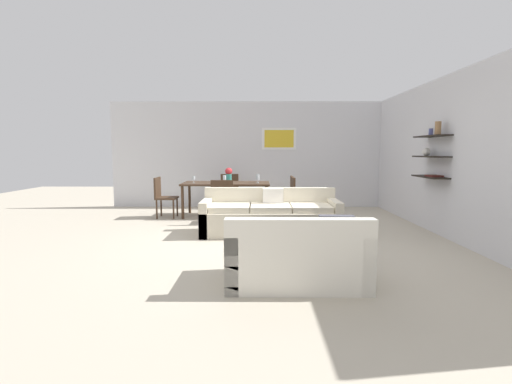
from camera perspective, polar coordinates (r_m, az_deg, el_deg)
name	(u,v)px	position (r m, az deg, el deg)	size (l,w,h in m)	color
ground_plane	(265,238)	(6.26, 1.43, -7.05)	(18.00, 18.00, 0.00)	#BCB29E
back_wall_unit	(275,155)	(9.62, 2.87, 5.75)	(8.40, 0.09, 2.70)	silver
right_wall_shelf_unit	(434,156)	(7.38, 25.67, 4.96)	(0.34, 8.20, 2.70)	silver
sofa_beige	(270,217)	(6.53, 2.20, -3.87)	(2.37, 0.90, 0.78)	beige
loveseat_white	(297,257)	(4.13, 6.28, -9.89)	(1.50, 0.90, 0.78)	silver
coffee_table	(299,240)	(5.32, 6.66, -7.38)	(1.21, 0.94, 0.38)	black
decorative_bowl	(306,224)	(5.27, 7.66, -4.93)	(0.35, 0.35, 0.08)	#99844C
candle_jar	(319,225)	(5.25, 9.64, -5.05)	(0.08, 0.08, 0.08)	silver
apple_on_coffee_table	(280,224)	(5.27, 3.78, -4.96)	(0.07, 0.07, 0.07)	red
dining_table	(226,186)	(8.27, -4.60, 0.99)	(1.92, 0.92, 0.75)	#422D1E
dining_chair_foot	(223,198)	(7.43, -5.17, -0.99)	(0.44, 0.44, 0.88)	#422D1E
dining_chair_right_far	(287,193)	(8.49, 4.75, -0.08)	(0.44, 0.44, 0.88)	#422D1E
dining_chair_head	(229,190)	(9.15, -4.12, 0.38)	(0.44, 0.44, 0.88)	#422D1E
dining_chair_left_near	(163,195)	(8.31, -14.13, -0.38)	(0.44, 0.44, 0.88)	#422D1E
dining_chair_right_near	(288,195)	(8.08, 4.98, -0.41)	(0.44, 0.44, 0.88)	#422D1E
wine_glass_head	(228,176)	(8.65, -4.38, 2.44)	(0.07, 0.07, 0.17)	silver
wine_glass_right_far	(258,177)	(8.34, 0.28, 2.40)	(0.07, 0.07, 0.18)	silver
wine_glass_foot	(224,178)	(7.85, -4.87, 2.19)	(0.07, 0.07, 0.19)	silver
wine_glass_right_near	(258,178)	(8.11, 0.28, 2.19)	(0.08, 0.08, 0.16)	silver
wine_glass_left_near	(194,178)	(8.23, -9.56, 2.10)	(0.07, 0.07, 0.15)	silver
centerpiece_vase	(229,174)	(8.26, -4.21, 2.73)	(0.16, 0.16, 0.33)	teal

